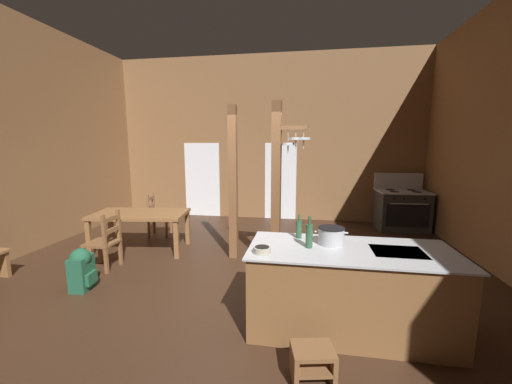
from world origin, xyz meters
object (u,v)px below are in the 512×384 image
(bottle_tall_on_counter, at_px, (299,229))
(backpack, at_px, (81,268))
(ladderback_chair_near_window, at_px, (158,215))
(ladderback_chair_by_post, at_px, (105,242))
(stockpot_on_counter, at_px, (331,236))
(step_stool, at_px, (313,361))
(dining_table, at_px, (140,217))
(kitchen_island, at_px, (349,289))
(bottle_short_on_counter, at_px, (309,235))
(stove_range, at_px, (402,210))
(mixing_bowl_on_counter, at_px, (262,250))

(bottle_tall_on_counter, bearing_deg, backpack, 179.13)
(ladderback_chair_near_window, relative_size, ladderback_chair_by_post, 1.00)
(backpack, bearing_deg, stockpot_on_counter, -3.65)
(stockpot_on_counter, xyz_separation_m, bottle_tall_on_counter, (-0.36, 0.17, 0.02))
(step_stool, xyz_separation_m, dining_table, (-3.17, 2.75, 0.47))
(backpack, bearing_deg, ladderback_chair_near_window, 94.00)
(step_stool, xyz_separation_m, stockpot_on_counter, (0.20, 0.94, 0.84))
(kitchen_island, xyz_separation_m, bottle_short_on_counter, (-0.44, -0.03, 0.60))
(ladderback_chair_near_window, bearing_deg, dining_table, -80.63)
(stove_range, distance_m, backpack, 6.63)
(ladderback_chair_near_window, xyz_separation_m, mixing_bowl_on_counter, (2.81, -3.16, 0.50))
(dining_table, relative_size, backpack, 3.03)
(stove_range, xyz_separation_m, ladderback_chair_near_window, (-5.50, -1.39, -0.03))
(ladderback_chair_by_post, relative_size, mixing_bowl_on_counter, 5.30)
(kitchen_island, bearing_deg, backpack, 174.67)
(ladderback_chair_by_post, bearing_deg, stockpot_on_counter, -14.88)
(mixing_bowl_on_counter, height_order, bottle_short_on_counter, bottle_short_on_counter)
(stove_range, relative_size, stockpot_on_counter, 3.66)
(stove_range, height_order, bottle_short_on_counter, stove_range)
(ladderback_chair_near_window, bearing_deg, step_stool, -48.12)
(dining_table, height_order, ladderback_chair_near_window, ladderback_chair_near_window)
(kitchen_island, relative_size, mixing_bowl_on_counter, 12.06)
(stove_range, xyz_separation_m, bottle_tall_on_counter, (-2.34, -3.99, 0.55))
(stockpot_on_counter, bearing_deg, ladderback_chair_by_post, 165.12)
(bottle_tall_on_counter, xyz_separation_m, bottle_short_on_counter, (0.12, -0.31, 0.02))
(ladderback_chair_near_window, bearing_deg, mixing_bowl_on_counter, -48.41)
(dining_table, relative_size, ladderback_chair_near_window, 1.90)
(backpack, bearing_deg, bottle_short_on_counter, -6.62)
(stove_range, xyz_separation_m, dining_table, (-5.35, -2.34, 0.17))
(kitchen_island, xyz_separation_m, backpack, (-3.54, 0.33, -0.14))
(dining_table, height_order, bottle_short_on_counter, bottle_short_on_counter)
(dining_table, bearing_deg, ladderback_chair_near_window, 99.37)
(kitchen_island, distance_m, bottle_tall_on_counter, 0.85)
(stove_range, relative_size, mixing_bowl_on_counter, 7.37)
(bottle_short_on_counter, bearing_deg, dining_table, 147.86)
(kitchen_island, bearing_deg, stockpot_on_counter, 149.30)
(ladderback_chair_near_window, height_order, stockpot_on_counter, stockpot_on_counter)
(stove_range, height_order, step_stool, stove_range)
(ladderback_chair_near_window, bearing_deg, kitchen_island, -37.83)
(step_stool, height_order, bottle_short_on_counter, bottle_short_on_counter)
(backpack, bearing_deg, kitchen_island, -5.33)
(stockpot_on_counter, bearing_deg, step_stool, -101.85)
(stockpot_on_counter, bearing_deg, backpack, 176.35)
(ladderback_chair_by_post, relative_size, bottle_tall_on_counter, 3.30)
(ladderback_chair_near_window, xyz_separation_m, bottle_tall_on_counter, (3.17, -2.60, 0.58))
(stockpot_on_counter, distance_m, bottle_short_on_counter, 0.29)
(stove_range, height_order, backpack, stove_range)
(kitchen_island, bearing_deg, dining_table, 151.52)
(stockpot_on_counter, relative_size, mixing_bowl_on_counter, 2.01)
(stove_range, xyz_separation_m, ladderback_chair_by_post, (-5.47, -3.23, -0.03))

